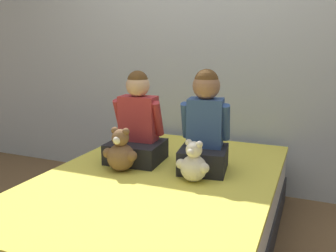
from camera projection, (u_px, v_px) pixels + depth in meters
name	position (u px, v px, depth m)	size (l,w,h in m)	color
ground_plane	(159.00, 243.00, 2.27)	(14.00, 14.00, 0.00)	brown
wall_behind_bed	(211.00, 43.00, 2.96)	(8.00, 0.06, 2.50)	silver
bed	(159.00, 211.00, 2.21)	(1.37, 1.95, 0.46)	#2D2D33
child_on_left	(137.00, 127.00, 2.41)	(0.37, 0.34, 0.61)	black
child_on_right	(205.00, 128.00, 2.23)	(0.33, 0.35, 0.64)	black
teddy_bear_held_by_left_child	(121.00, 153.00, 2.23)	(0.23, 0.18, 0.28)	brown
teddy_bear_held_by_right_child	(194.00, 164.00, 2.06)	(0.21, 0.16, 0.25)	silver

